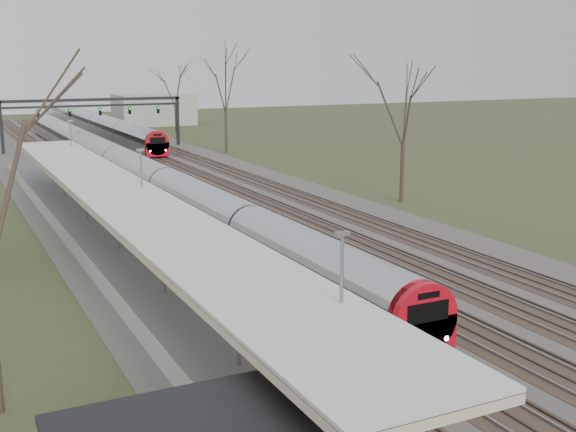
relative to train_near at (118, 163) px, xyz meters
name	(u,v)px	position (x,y,z in m)	size (l,w,h in m)	color
track_bed	(172,189)	(2.76, -6.90, -1.42)	(24.00, 160.00, 0.22)	#474442
platform	(104,243)	(-6.55, -24.40, -0.98)	(3.50, 69.00, 1.00)	#9E9B93
canopy	(120,196)	(-6.55, -28.91, 2.45)	(4.10, 50.00, 3.11)	slate
signal_gantry	(94,108)	(2.79, 23.09, 3.43)	(21.00, 0.59, 6.08)	black
tree_east_far	(404,104)	(16.50, -19.90, 5.81)	(5.00, 5.00, 10.30)	#2D231C
train_near	(118,163)	(0.00, 0.00, 0.00)	(2.62, 90.21, 3.05)	#9899A1
train_far	(88,120)	(7.00, 48.83, 0.00)	(2.62, 75.21, 3.05)	#9899A1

